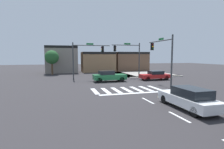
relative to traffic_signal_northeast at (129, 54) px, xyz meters
The scene contains 13 objects.
ground_plane 8.10m from the traffic_signal_northeast, 126.14° to the right, with size 120.00×120.00×0.00m, color #302D30.
crosswalk_near 11.70m from the traffic_signal_northeast, 112.16° to the right, with size 7.33×3.19×0.01m.
lane_markings 19.10m from the traffic_signal_northeast, 99.51° to the right, with size 6.80×24.25×0.01m.
bike_detector_marking 15.12m from the traffic_signal_northeast, 98.90° to the right, with size 0.98×0.98×0.01m.
curb_corner_northeast 6.96m from the traffic_signal_northeast, 40.74° to the left, with size 10.00×10.60×0.15m.
storefront_row 13.31m from the traffic_signal_northeast, 101.98° to the left, with size 23.36×5.59×5.78m.
traffic_signal_northeast is the anchor object (origin of this frame).
traffic_signal_southeast 8.97m from the traffic_signal_northeast, 84.56° to the right, with size 0.32×5.31×5.91m.
traffic_signal_northwest 7.05m from the traffic_signal_northeast, behind, with size 5.81×0.32×5.65m.
car_green 6.70m from the traffic_signal_northeast, 139.19° to the right, with size 4.61×1.74×1.56m.
car_red 5.79m from the traffic_signal_northeast, 53.79° to the right, with size 4.53×1.80×1.36m.
car_white 18.47m from the traffic_signal_northeast, 98.11° to the right, with size 1.73×4.76×1.49m.
roadside_tree 15.15m from the traffic_signal_northeast, 146.63° to the left, with size 2.64×2.64×4.72m.
Camera 1 is at (-6.57, -22.29, 3.57)m, focal length 28.59 mm.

